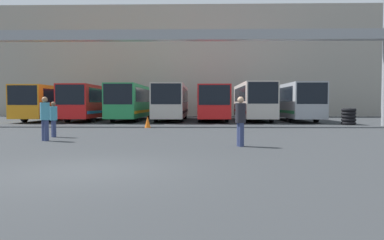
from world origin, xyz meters
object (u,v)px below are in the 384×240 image
Objects in this scene: bus_slot_4 at (212,101)px; traffic_cone at (148,122)px; bus_slot_5 at (253,100)px; bus_slot_6 at (293,100)px; pedestrian_mid_left at (241,120)px; pedestrian_mid_right at (45,118)px; tire_stack at (349,117)px; bus_slot_1 at (91,101)px; pedestrian_near_right at (54,118)px; bus_slot_3 at (172,100)px; bus_slot_0 at (53,101)px; bus_slot_2 at (132,101)px.

bus_slot_4 is 15.99× the size of traffic_cone.
bus_slot_4 reaches higher than traffic_cone.
bus_slot_5 reaches higher than bus_slot_6.
bus_slot_5 reaches higher than pedestrian_mid_left.
pedestrian_mid_left is (7.93, -1.79, -0.02)m from pedestrian_mid_right.
bus_slot_4 is 9.90× the size of tire_stack.
bus_slot_4 is 11.37m from traffic_cone.
bus_slot_1 is 6.64× the size of pedestrian_near_right.
bus_slot_5 is at bearing -8.73° from bus_slot_4.
bus_slot_1 is 11.97m from traffic_cone.
traffic_cone is at bearing -94.16° from bus_slot_3.
bus_slot_5 is 20.30m from pedestrian_mid_left.
bus_slot_0 is 21.99m from bus_slot_6.
pedestrian_mid_right is at bearing -145.07° from tire_stack.
traffic_cone is at bearing -113.07° from bus_slot_4.
bus_slot_1 is at bearing -6.87° from bus_slot_0.
pedestrian_near_right is (-11.50, -16.50, -1.01)m from bus_slot_5.
bus_slot_4 is 6.57× the size of pedestrian_mid_left.
bus_slot_2 is at bearing 141.12° from pedestrian_near_right.
pedestrian_near_right is 8.98m from pedestrian_mid_left.
tire_stack is (17.24, 12.04, -0.38)m from pedestrian_mid_right.
bus_slot_0 is 1.08× the size of bus_slot_1.
bus_slot_4 is 7.33m from bus_slot_6.
bus_slot_0 reaches higher than pedestrian_near_right.
bus_slot_5 reaches higher than bus_slot_3.
bus_slot_0 is 1.10× the size of bus_slot_5.
bus_slot_5 is at bearing 134.43° from tire_stack.
pedestrian_near_right is at bearing 49.80° from pedestrian_mid_left.
bus_slot_2 reaches higher than pedestrian_near_right.
bus_slot_5 is 8.96× the size of tire_stack.
bus_slot_1 is at bearing 179.69° from bus_slot_5.
bus_slot_3 reaches higher than tire_stack.
tire_stack is (17.07, -6.92, -1.21)m from bus_slot_2.
traffic_cone is at bearing -74.02° from pedestrian_mid_right.
pedestrian_mid_right is at bearing -121.49° from bus_slot_5.
pedestrian_mid_left is 1.51× the size of tire_stack.
bus_slot_2 is 1.14× the size of bus_slot_5.
pedestrian_near_right is (6.83, -17.02, -0.88)m from bus_slot_0.
traffic_cone is (3.08, 8.41, -0.60)m from pedestrian_mid_right.
bus_slot_5 is at bearing 50.52° from traffic_cone.
bus_slot_6 is 22.76m from pedestrian_near_right.
bus_slot_5 is (14.66, -0.08, 0.10)m from bus_slot_1.
bus_slot_5 is 0.92× the size of bus_slot_6.
bus_slot_6 is at bearing -1.11° from bus_slot_2.
bus_slot_0 is 0.97× the size of bus_slot_2.
bus_slot_4 is at bearing 2.52° from bus_slot_1.
bus_slot_1 reaches higher than pedestrian_near_right.
bus_slot_2 is 6.65× the size of pedestrian_mid_right.
pedestrian_mid_right reaches higher than pedestrian_near_right.
bus_slot_1 is 16.90m from pedestrian_near_right.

